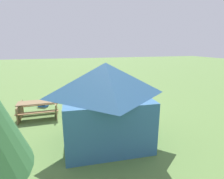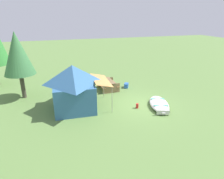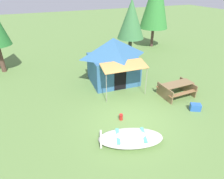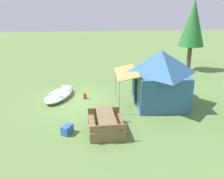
{
  "view_description": "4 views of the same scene",
  "coord_description": "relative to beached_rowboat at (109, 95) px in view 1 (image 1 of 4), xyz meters",
  "views": [
    {
      "loc": [
        2.22,
        9.88,
        3.49
      ],
      "look_at": [
        -0.17,
        1.48,
        1.28
      ],
      "focal_mm": 28.14,
      "sensor_mm": 36.0,
      "label": 1
    },
    {
      "loc": [
        -11.22,
        5.41,
        5.83
      ],
      "look_at": [
        0.52,
        1.61,
        1.13
      ],
      "focal_mm": 31.59,
      "sensor_mm": 36.0,
      "label": 2
    },
    {
      "loc": [
        -3.8,
        -6.56,
        5.92
      ],
      "look_at": [
        -0.22,
        1.87,
        0.76
      ],
      "focal_mm": 30.96,
      "sensor_mm": 36.0,
      "label": 3
    },
    {
      "loc": [
        12.37,
        0.18,
        5.03
      ],
      "look_at": [
        0.57,
        1.61,
        0.86
      ],
      "focal_mm": 38.13,
      "sensor_mm": 36.0,
      "label": 4
    }
  ],
  "objects": [
    {
      "name": "cooler_box",
      "position": [
        4.18,
        0.7,
        -0.01
      ],
      "size": [
        0.61,
        0.53,
        0.37
      ],
      "primitive_type": "cube",
      "rotation": [
        0.0,
        0.0,
        2.62
      ],
      "color": "blue",
      "rests_on": "ground_plane"
    },
    {
      "name": "ground_plane",
      "position": [
        0.74,
        1.32,
        -0.2
      ],
      "size": [
        80.0,
        80.0,
        0.0
      ],
      "primitive_type": "plane",
      "color": "#5D7F40"
    },
    {
      "name": "fuel_can",
      "position": [
        0.27,
        1.49,
        -0.04
      ],
      "size": [
        0.24,
        0.24,
        0.31
      ],
      "primitive_type": "cylinder",
      "rotation": [
        0.0,
        0.0,
        0.61
      ],
      "color": "red",
      "rests_on": "ground_plane"
    },
    {
      "name": "beached_rowboat",
      "position": [
        0.0,
        0.0,
        0.0
      ],
      "size": [
        2.96,
        2.04,
        0.38
      ],
      "color": "silver",
      "rests_on": "ground_plane"
    },
    {
      "name": "canvas_cabin_tent",
      "position": [
        1.55,
        5.43,
        1.32
      ],
      "size": [
        3.25,
        3.83,
        2.93
      ],
      "color": "#326290",
      "rests_on": "ground_plane"
    },
    {
      "name": "picnic_table",
      "position": [
        4.23,
        2.31,
        0.3
      ],
      "size": [
        1.9,
        1.45,
        0.79
      ],
      "color": "olive",
      "rests_on": "ground_plane"
    }
  ]
}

